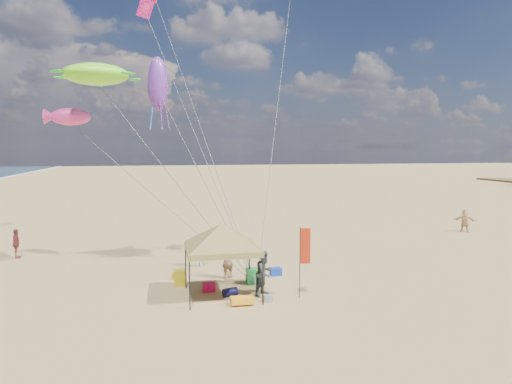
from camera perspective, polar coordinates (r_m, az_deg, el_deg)
ground at (r=21.18m, az=1.69°, el=-11.61°), size 280.00×280.00×0.00m
canopy_tent at (r=19.55m, az=-4.15°, el=-4.13°), size 5.78×5.78×3.56m
feather_flag at (r=19.66m, az=5.79°, el=-7.00°), size 0.45×0.07×2.96m
cooler_red at (r=20.86m, az=-5.71°, el=-11.36°), size 0.54×0.38×0.38m
cooler_blue at (r=23.22m, az=2.40°, el=-9.58°), size 0.54×0.38×0.38m
bag_navy at (r=20.16m, az=-3.15°, el=-11.97°), size 0.69×0.54×0.36m
bag_orange at (r=23.05m, az=-9.46°, el=-9.80°), size 0.54×0.69×0.36m
chair_green at (r=21.87m, az=-0.50°, el=-10.09°), size 0.50×0.50×0.70m
chair_yellow at (r=21.87m, az=-9.20°, el=-10.17°), size 0.50×0.50×0.70m
crate_grey at (r=19.49m, az=1.44°, el=-12.71°), size 0.34×0.30×0.28m
beach_cart at (r=19.10m, az=-1.68°, el=-12.91°), size 0.90×0.50×0.24m
person_near_a at (r=22.58m, az=-3.47°, el=-8.08°), size 0.81×0.74×1.86m
person_near_b at (r=20.11m, az=1.01°, el=-9.73°), size 1.16×1.15×1.89m
person_near_c at (r=24.91m, az=-6.89°, el=-7.19°), size 1.08×0.73×1.55m
person_far_a at (r=29.73m, az=-26.96°, el=-5.57°), size 0.63×1.05×1.66m
person_far_c at (r=37.84m, az=23.89°, el=-3.16°), size 1.54×1.38×1.70m
turtle_kite at (r=24.35m, az=-18.77°, el=13.28°), size 3.60×3.15×1.03m
fish_kite at (r=25.69m, az=-21.45°, el=8.45°), size 2.17×1.65×0.87m
squid_kite at (r=25.22m, az=-11.74°, el=12.64°), size 1.38×1.38×2.74m
stunt_kite_pink at (r=34.88m, az=-13.19°, el=20.81°), size 1.29×1.38×1.20m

